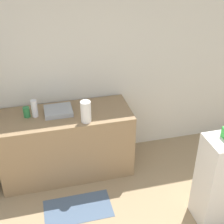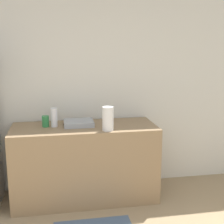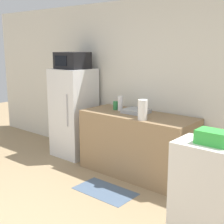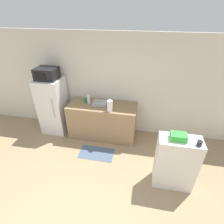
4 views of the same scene
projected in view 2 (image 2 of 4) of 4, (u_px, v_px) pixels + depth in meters
The scene contains 6 objects.
wall_back at pixel (79, 91), 4.05m from camera, with size 8.00×0.06×2.60m, color silver.
counter at pixel (85, 162), 3.85m from camera, with size 1.73×0.69×0.93m, color #937551.
sink_basin at pixel (79, 123), 3.78m from camera, with size 0.35×0.31×0.06m, color #9EA3A8.
bottle_tall at pixel (54, 117), 3.70m from camera, with size 0.08×0.08×0.23m, color silver.
bottle_short at pixel (46, 121), 3.71m from camera, with size 0.08×0.08×0.13m, color #2D7F42.
paper_towel_roll at pixel (108, 119), 3.53m from camera, with size 0.13×0.13×0.27m, color white.
Camera 2 is at (-0.29, -1.10, 1.88)m, focal length 50.00 mm.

